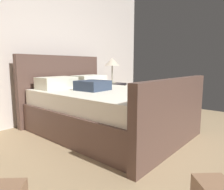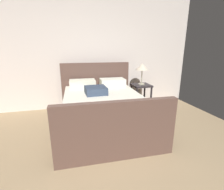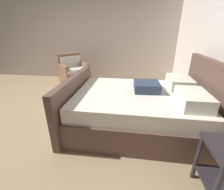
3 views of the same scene
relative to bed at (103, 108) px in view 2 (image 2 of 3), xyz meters
name	(u,v)px [view 2 (image 2 of 3)]	position (x,y,z in m)	size (l,w,h in m)	color
wall_back	(88,50)	(-0.12, 1.26, 1.07)	(5.42, 0.12, 2.85)	silver
bed	(103,108)	(0.00, 0.00, 0.00)	(1.69, 2.23, 1.14)	brown
nightstand_right	(141,92)	(1.14, 0.77, 0.05)	(0.44, 0.44, 0.60)	#292429
table_lamp_right	(142,67)	(1.14, 0.77, 0.68)	(0.32, 0.32, 0.52)	#B7B293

